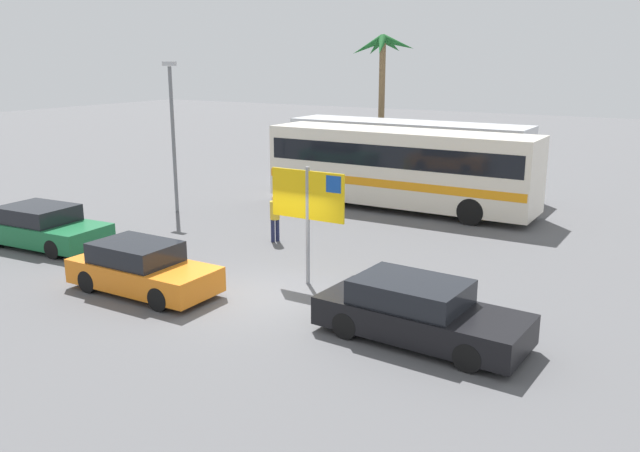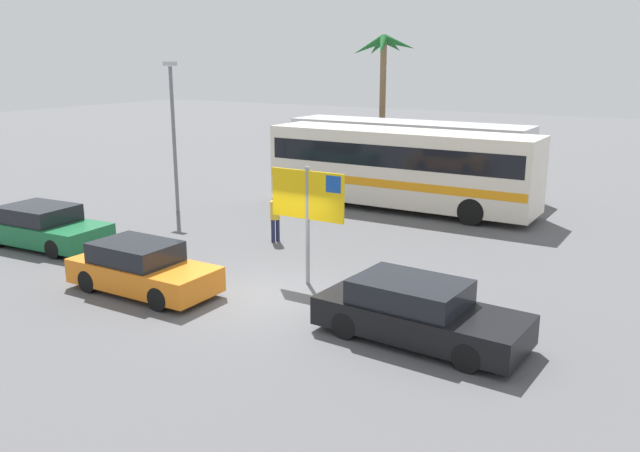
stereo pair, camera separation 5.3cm
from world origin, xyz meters
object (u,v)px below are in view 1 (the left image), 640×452
(bus_front_coach, at_px, (399,165))
(ferry_sign, at_px, (309,200))
(car_black, at_px, (418,312))
(car_orange, at_px, (142,269))
(bus_rear_coach, at_px, (406,153))
(car_green, at_px, (43,227))
(pedestrian_near_sign, at_px, (275,215))

(bus_front_coach, xyz_separation_m, ferry_sign, (1.76, -9.64, 0.54))
(ferry_sign, distance_m, car_black, 4.70)
(car_black, bearing_deg, car_orange, -169.82)
(bus_rear_coach, distance_m, car_green, 15.73)
(bus_front_coach, distance_m, ferry_sign, 9.81)
(bus_front_coach, distance_m, pedestrian_near_sign, 6.85)
(pedestrian_near_sign, bearing_deg, bus_front_coach, 101.84)
(bus_front_coach, height_order, ferry_sign, ferry_sign)
(ferry_sign, bearing_deg, bus_front_coach, 100.28)
(car_black, xyz_separation_m, pedestrian_near_sign, (-7.16, 4.90, 0.29))
(pedestrian_near_sign, bearing_deg, car_green, -120.73)
(ferry_sign, bearing_deg, car_green, -172.08)
(ferry_sign, height_order, car_green, ferry_sign)
(car_black, distance_m, car_orange, 7.40)
(car_orange, height_order, pedestrian_near_sign, pedestrian_near_sign)
(ferry_sign, xyz_separation_m, car_green, (-9.34, -1.31, -1.69))
(ferry_sign, relative_size, car_orange, 0.79)
(bus_rear_coach, relative_size, car_black, 2.36)
(bus_rear_coach, relative_size, car_green, 2.50)
(car_black, xyz_separation_m, car_orange, (-7.34, -0.90, -0.00))
(pedestrian_near_sign, bearing_deg, car_orange, -67.57)
(pedestrian_near_sign, bearing_deg, car_black, -10.17)
(car_orange, relative_size, pedestrian_near_sign, 2.57)
(bus_front_coach, height_order, car_orange, bus_front_coach)
(ferry_sign, distance_m, car_green, 9.58)
(pedestrian_near_sign, bearing_deg, ferry_sign, -18.82)
(car_green, height_order, pedestrian_near_sign, pedestrian_near_sign)
(car_black, bearing_deg, car_green, -179.37)
(ferry_sign, distance_m, car_orange, 4.71)
(car_black, height_order, pedestrian_near_sign, pedestrian_near_sign)
(car_green, bearing_deg, car_orange, -17.71)
(car_black, bearing_deg, pedestrian_near_sign, 148.82)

